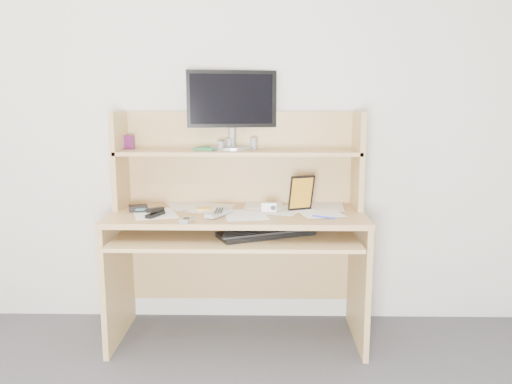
{
  "coord_description": "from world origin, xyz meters",
  "views": [
    {
      "loc": [
        0.15,
        -1.23,
        1.33
      ],
      "look_at": [
        0.1,
        1.43,
        0.87
      ],
      "focal_mm": 35.0,
      "sensor_mm": 36.0,
      "label": 1
    }
  ],
  "objects_px": {
    "keyboard": "(266,233)",
    "tv_remote": "(219,213)",
    "monitor": "(232,107)",
    "game_case": "(301,193)",
    "desk": "(238,218)"
  },
  "relations": [
    {
      "from": "keyboard",
      "to": "tv_remote",
      "type": "distance_m",
      "value": 0.27
    },
    {
      "from": "keyboard",
      "to": "monitor",
      "type": "relative_size",
      "value": 1.03
    },
    {
      "from": "keyboard",
      "to": "tv_remote",
      "type": "relative_size",
      "value": 2.66
    },
    {
      "from": "game_case",
      "to": "monitor",
      "type": "distance_m",
      "value": 0.65
    },
    {
      "from": "desk",
      "to": "keyboard",
      "type": "relative_size",
      "value": 2.61
    },
    {
      "from": "keyboard",
      "to": "monitor",
      "type": "xyz_separation_m",
      "value": [
        -0.2,
        0.37,
        0.66
      ]
    },
    {
      "from": "keyboard",
      "to": "monitor",
      "type": "bearing_deg",
      "value": 94.64
    },
    {
      "from": "tv_remote",
      "to": "game_case",
      "type": "xyz_separation_m",
      "value": [
        0.45,
        0.13,
        0.09
      ]
    },
    {
      "from": "monitor",
      "to": "desk",
      "type": "bearing_deg",
      "value": -86.78
    },
    {
      "from": "monitor",
      "to": "game_case",
      "type": "bearing_deg",
      "value": -39.34
    },
    {
      "from": "game_case",
      "to": "keyboard",
      "type": "bearing_deg",
      "value": -162.67
    },
    {
      "from": "tv_remote",
      "to": "game_case",
      "type": "height_order",
      "value": "game_case"
    },
    {
      "from": "tv_remote",
      "to": "game_case",
      "type": "relative_size",
      "value": 1.02
    },
    {
      "from": "desk",
      "to": "keyboard",
      "type": "xyz_separation_m",
      "value": [
        0.16,
        -0.22,
        -0.03
      ]
    },
    {
      "from": "desk",
      "to": "tv_remote",
      "type": "height_order",
      "value": "desk"
    }
  ]
}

